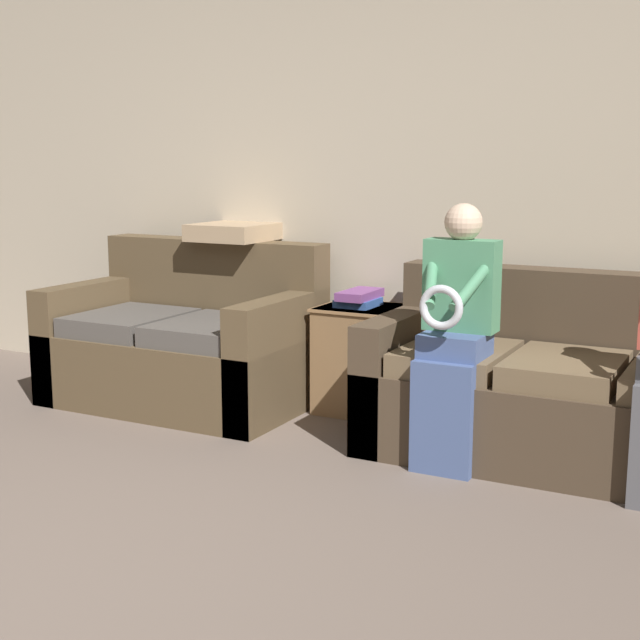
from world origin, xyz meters
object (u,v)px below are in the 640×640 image
Objects in this scene: couch_side at (186,347)px; child_left_seated at (455,327)px; side_shelf at (360,357)px; throw_pillow at (233,232)px; book_stack at (359,298)px; couch_main at (571,395)px.

child_left_seated reaches higher than couch_side.
side_shelf is 1.09m from throw_pillow.
side_shelf is at bearing -2.91° from book_stack.
child_left_seated is at bearing -39.17° from book_stack.
side_shelf is 0.34m from book_stack.
side_shelf is 1.89× the size of book_stack.
couch_side is at bearing -179.80° from couch_main.
couch_main is at bearing -12.67° from side_shelf.
throw_pillow is at bearing 171.81° from couch_main.
couch_side is 1.82m from child_left_seated.
child_left_seated is at bearing -39.55° from side_shelf.
throw_pillow is at bearing 178.45° from book_stack.
child_left_seated reaches higher than couch_main.
side_shelf is at bearing 167.33° from couch_main.
book_stack is (-1.24, 0.28, 0.33)m from couch_main.
couch_side reaches higher than side_shelf.
child_left_seated is at bearing -11.20° from couch_side.
couch_side is 1.07m from book_stack.
couch_side is (-2.22, -0.01, 0.01)m from couch_main.
book_stack is 0.74× the size of throw_pillow.
child_left_seated is (-0.46, -0.36, 0.35)m from couch_main.
couch_side is 3.42× the size of throw_pillow.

